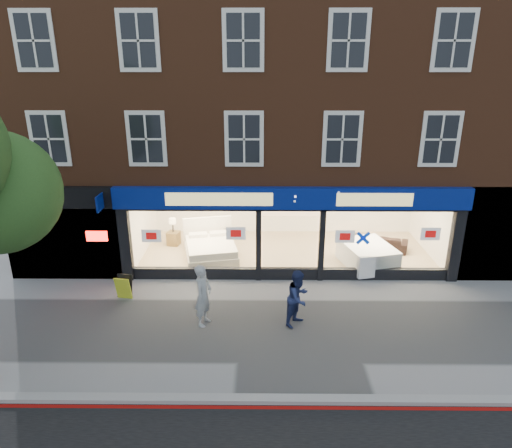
{
  "coord_description": "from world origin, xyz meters",
  "views": [
    {
      "loc": [
        -1.01,
        -11.01,
        7.11
      ],
      "look_at": [
        -1.13,
        2.5,
        2.21
      ],
      "focal_mm": 32.0,
      "sensor_mm": 36.0,
      "label": 1
    }
  ],
  "objects_px": {
    "display_bed": "(211,249)",
    "pedestrian_grey": "(203,295)",
    "pedestrian_blue": "(298,298)",
    "sofa": "(380,242)",
    "a_board": "(124,287)",
    "mattress_stack": "(367,255)"
  },
  "relations": [
    {
      "from": "a_board",
      "to": "pedestrian_grey",
      "type": "distance_m",
      "value": 3.09
    },
    {
      "from": "pedestrian_blue",
      "to": "a_board",
      "type": "bearing_deg",
      "value": 113.09
    },
    {
      "from": "display_bed",
      "to": "a_board",
      "type": "relative_size",
      "value": 3.35
    },
    {
      "from": "display_bed",
      "to": "mattress_stack",
      "type": "height_order",
      "value": "display_bed"
    },
    {
      "from": "display_bed",
      "to": "a_board",
      "type": "bearing_deg",
      "value": -141.51
    },
    {
      "from": "pedestrian_grey",
      "to": "pedestrian_blue",
      "type": "height_order",
      "value": "pedestrian_grey"
    },
    {
      "from": "a_board",
      "to": "display_bed",
      "type": "bearing_deg",
      "value": 60.5
    },
    {
      "from": "sofa",
      "to": "a_board",
      "type": "distance_m",
      "value": 9.74
    },
    {
      "from": "pedestrian_grey",
      "to": "pedestrian_blue",
      "type": "xyz_separation_m",
      "value": [
        2.66,
        0.03,
        -0.09
      ]
    },
    {
      "from": "mattress_stack",
      "to": "pedestrian_grey",
      "type": "xyz_separation_m",
      "value": [
        -5.43,
        -3.76,
        0.42
      ]
    },
    {
      "from": "display_bed",
      "to": "pedestrian_blue",
      "type": "bearing_deg",
      "value": -68.38
    },
    {
      "from": "display_bed",
      "to": "pedestrian_grey",
      "type": "distance_m",
      "value": 4.42
    },
    {
      "from": "pedestrian_grey",
      "to": "pedestrian_blue",
      "type": "bearing_deg",
      "value": -71.04
    },
    {
      "from": "display_bed",
      "to": "pedestrian_grey",
      "type": "relative_size",
      "value": 1.41
    },
    {
      "from": "mattress_stack",
      "to": "a_board",
      "type": "bearing_deg",
      "value": -164.08
    },
    {
      "from": "mattress_stack",
      "to": "pedestrian_grey",
      "type": "height_order",
      "value": "pedestrian_grey"
    },
    {
      "from": "a_board",
      "to": "pedestrian_blue",
      "type": "bearing_deg",
      "value": -5.0
    },
    {
      "from": "sofa",
      "to": "pedestrian_grey",
      "type": "distance_m",
      "value": 8.21
    },
    {
      "from": "display_bed",
      "to": "mattress_stack",
      "type": "distance_m",
      "value": 5.73
    },
    {
      "from": "mattress_stack",
      "to": "a_board",
      "type": "distance_m",
      "value": 8.43
    },
    {
      "from": "sofa",
      "to": "a_board",
      "type": "height_order",
      "value": "a_board"
    },
    {
      "from": "a_board",
      "to": "pedestrian_blue",
      "type": "distance_m",
      "value": 5.53
    }
  ]
}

